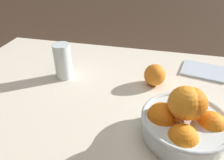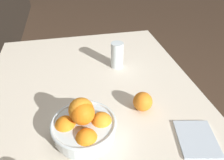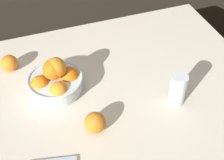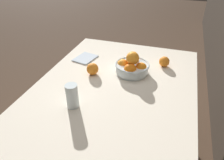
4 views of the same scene
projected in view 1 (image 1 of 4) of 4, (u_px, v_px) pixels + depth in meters
The scene contains 5 objects.
dining_table at pixel (116, 129), 0.71m from camera, with size 1.31×0.95×0.75m.
fruit_bowl at pixel (184, 121), 0.55m from camera, with size 0.22×0.22×0.16m.
juice_glass at pixel (63, 63), 0.81m from camera, with size 0.06×0.06×0.13m.
orange_loose_near_bowl at pixel (155, 75), 0.78m from camera, with size 0.08×0.08×0.08m, color orange.
napkin at pixel (203, 71), 0.87m from camera, with size 0.16×0.13×0.01m, color silver.
Camera 1 is at (-0.10, 0.50, 1.20)m, focal length 35.00 mm.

